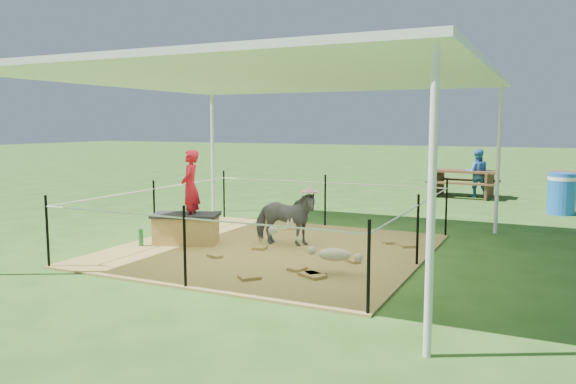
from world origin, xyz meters
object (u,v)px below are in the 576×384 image
at_px(straw_bale, 186,230).
at_px(pony, 285,218).
at_px(trash_barrel, 562,194).
at_px(picnic_table_near, 463,183).
at_px(distant_person, 477,173).
at_px(foal, 334,252).
at_px(green_bottle, 141,237).
at_px(woman, 190,181).

distance_m(straw_bale, pony, 1.62).
xyz_separation_m(trash_barrel, picnic_table_near, (-2.37, 2.17, -0.09)).
bearing_deg(straw_bale, trash_barrel, 48.06).
bearing_deg(trash_barrel, distant_person, 132.57).
height_order(trash_barrel, picnic_table_near, trash_barrel).
distance_m(pony, foal, 1.84).
height_order(straw_bale, trash_barrel, trash_barrel).
bearing_deg(green_bottle, woman, 34.70).
distance_m(green_bottle, foal, 3.38).
bearing_deg(pony, woman, 101.75).
distance_m(foal, distant_person, 9.08).
relative_size(green_bottle, foal, 0.27).
relative_size(pony, picnic_table_near, 0.59).
distance_m(straw_bale, trash_barrel, 8.24).
relative_size(pony, distant_person, 0.79).
bearing_deg(distant_person, green_bottle, 52.25).
bearing_deg(picnic_table_near, green_bottle, -109.53).
bearing_deg(pony, foal, -144.29).
xyz_separation_m(straw_bale, picnic_table_near, (3.14, 8.29, 0.11)).
bearing_deg(distant_person, trash_barrel, 119.40).
bearing_deg(green_bottle, picnic_table_near, 67.15).
distance_m(woman, distant_person, 9.00).
bearing_deg(pony, distant_person, -24.41).
relative_size(straw_bale, green_bottle, 3.60).
xyz_separation_m(foal, picnic_table_near, (0.32, 9.01, 0.05)).
relative_size(straw_bale, woman, 0.83).
bearing_deg(foal, woman, 152.33).
bearing_deg(foal, trash_barrel, 55.62).
xyz_separation_m(picnic_table_near, distant_person, (0.33, 0.04, 0.29)).
height_order(green_bottle, trash_barrel, trash_barrel).
height_order(woman, green_bottle, woman).
bearing_deg(green_bottle, foal, -4.48).
relative_size(green_bottle, trash_barrel, 0.30).
bearing_deg(trash_barrel, woman, -131.42).
distance_m(green_bottle, picnic_table_near, 9.49).
bearing_deg(pony, straw_bale, 100.41).
distance_m(trash_barrel, distant_person, 3.01).
bearing_deg(woman, pony, 91.91).
distance_m(straw_bale, foal, 2.91).
bearing_deg(green_bottle, distant_person, 65.42).
height_order(woman, foal, woman).
bearing_deg(trash_barrel, picnic_table_near, 137.50).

